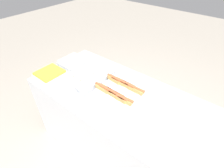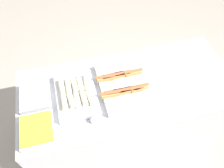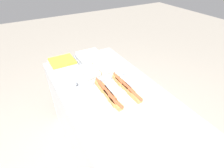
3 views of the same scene
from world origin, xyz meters
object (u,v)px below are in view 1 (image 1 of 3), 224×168
(tray_hotdogs, at_px, (119,91))
(tray_wraps, at_px, (89,76))
(tray_side_front, at_px, (50,75))
(serving_spoon_near, at_px, (74,92))
(tray_side_back, at_px, (73,62))

(tray_hotdogs, height_order, tray_wraps, tray_hotdogs)
(tray_wraps, height_order, tray_side_front, tray_wraps)
(tray_wraps, distance_m, serving_spoon_near, 0.27)
(serving_spoon_near, bearing_deg, tray_side_back, 139.96)
(tray_hotdogs, xyz_separation_m, serving_spoon_near, (-0.32, -0.26, -0.02))
(tray_hotdogs, bearing_deg, tray_side_back, 174.25)
(tray_wraps, relative_size, tray_side_front, 1.72)
(tray_hotdogs, distance_m, tray_wraps, 0.39)
(tray_hotdogs, xyz_separation_m, tray_side_front, (-0.71, -0.24, -0.00))
(tray_side_front, distance_m, tray_side_back, 0.31)
(tray_hotdogs, distance_m, tray_side_front, 0.75)
(tray_wraps, bearing_deg, serving_spoon_near, -76.46)
(tray_side_back, bearing_deg, serving_spoon_near, -40.04)
(tray_hotdogs, height_order, serving_spoon_near, tray_hotdogs)
(tray_side_back, bearing_deg, tray_hotdogs, -5.75)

